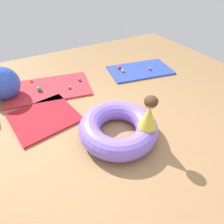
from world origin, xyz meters
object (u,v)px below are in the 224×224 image
at_px(play_ball_yellow, 122,71).
at_px(exercise_ball_large, 3,83).
at_px(play_ball_green, 39,89).
at_px(child_in_yellow, 149,113).
at_px(play_ball_orange, 31,81).
at_px(inflatable_cushion, 118,128).
at_px(play_ball_red, 119,67).
at_px(play_ball_teal, 69,88).
at_px(play_ball_blue, 80,80).
at_px(play_ball_pink, 150,68).

xyz_separation_m(play_ball_yellow, exercise_ball_large, (-2.67, 0.30, 0.25)).
xyz_separation_m(play_ball_green, exercise_ball_large, (-0.63, 0.16, 0.24)).
height_order(child_in_yellow, play_ball_orange, child_in_yellow).
xyz_separation_m(inflatable_cushion, play_ball_red, (1.23, 1.99, -0.09)).
bearing_deg(child_in_yellow, exercise_ball_large, 105.84).
distance_m(play_ball_green, exercise_ball_large, 0.69).
distance_m(inflatable_cushion, play_ball_teal, 1.73).
bearing_deg(play_ball_teal, child_in_yellow, -75.59).
bearing_deg(play_ball_orange, play_ball_yellow, -16.59).
xyz_separation_m(play_ball_blue, exercise_ball_large, (-1.55, 0.19, 0.26)).
height_order(inflatable_cushion, play_ball_green, inflatable_cushion).
xyz_separation_m(play_ball_yellow, play_ball_orange, (-2.12, 0.63, -0.01)).
bearing_deg(play_ball_red, child_in_yellow, -111.80).
bearing_deg(exercise_ball_large, play_ball_green, -14.29).
relative_size(play_ball_green, play_ball_pink, 1.31).
bearing_deg(play_ball_pink, inflatable_cushion, -140.34).
relative_size(child_in_yellow, play_ball_green, 5.30).
relative_size(play_ball_green, play_ball_orange, 1.65).
height_order(play_ball_green, play_ball_teal, play_ball_green).
height_order(play_ball_yellow, play_ball_green, play_ball_green).
bearing_deg(play_ball_red, play_ball_teal, -169.30).
bearing_deg(inflatable_cushion, play_ball_green, 113.09).
distance_m(child_in_yellow, play_ball_blue, 2.33).
xyz_separation_m(play_ball_green, play_ball_red, (2.06, 0.04, -0.00)).
bearing_deg(play_ball_pink, exercise_ball_large, 170.85).
bearing_deg(exercise_ball_large, play_ball_blue, -7.02).
height_order(child_in_yellow, play_ball_pink, child_in_yellow).
xyz_separation_m(play_ball_teal, play_ball_blue, (0.32, 0.21, 0.00)).
bearing_deg(play_ball_green, inflatable_cushion, -66.91).
relative_size(play_ball_pink, exercise_ball_large, 0.12).
distance_m(inflatable_cushion, play_ball_blue, 1.92).
bearing_deg(inflatable_cushion, child_in_yellow, -48.81).
bearing_deg(play_ball_orange, child_in_yellow, -66.57).
distance_m(play_ball_red, play_ball_pink, 0.79).
height_order(play_ball_teal, play_ball_pink, play_ball_pink).
height_order(play_ball_red, exercise_ball_large, exercise_ball_large).
bearing_deg(child_in_yellow, play_ball_teal, 84.59).
distance_m(child_in_yellow, play_ball_pink, 2.54).
relative_size(inflatable_cushion, play_ball_yellow, 16.69).
bearing_deg(play_ball_orange, exercise_ball_large, -149.15).
height_order(inflatable_cushion, play_ball_blue, inflatable_cushion).
relative_size(child_in_yellow, exercise_ball_large, 0.81).
height_order(play_ball_yellow, play_ball_teal, play_ball_yellow).
bearing_deg(play_ball_green, play_ball_red, 1.07).
height_order(play_ball_yellow, exercise_ball_large, exercise_ball_large).
distance_m(inflatable_cushion, play_ball_green, 2.12).
bearing_deg(exercise_ball_large, inflatable_cushion, -55.31).
relative_size(child_in_yellow, play_ball_yellow, 7.08).
bearing_deg(play_ball_teal, inflatable_cushion, -82.36).
height_order(inflatable_cushion, exercise_ball_large, exercise_ball_large).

